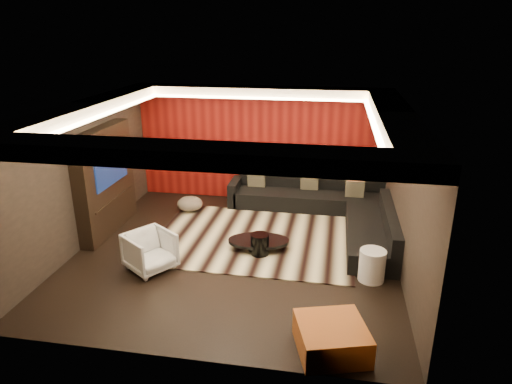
% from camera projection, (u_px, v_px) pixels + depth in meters
% --- Properties ---
extents(floor, '(6.00, 6.00, 0.02)m').
position_uv_depth(floor, '(235.00, 253.00, 8.74)').
color(floor, black).
rests_on(floor, ground).
extents(ceiling, '(6.00, 6.00, 0.02)m').
position_uv_depth(ceiling, '(233.00, 106.00, 7.77)').
color(ceiling, silver).
rests_on(ceiling, ground).
extents(wall_back, '(6.00, 0.02, 2.80)m').
position_uv_depth(wall_back, '(261.00, 144.00, 11.04)').
color(wall_back, black).
rests_on(wall_back, ground).
extents(wall_left, '(0.02, 6.00, 2.80)m').
position_uv_depth(wall_left, '(81.00, 175.00, 8.74)').
color(wall_left, black).
rests_on(wall_left, ground).
extents(wall_right, '(0.02, 6.00, 2.80)m').
position_uv_depth(wall_right, '(406.00, 194.00, 7.77)').
color(wall_right, black).
rests_on(wall_right, ground).
extents(red_feature_wall, '(5.98, 0.05, 2.78)m').
position_uv_depth(red_feature_wall, '(261.00, 144.00, 11.01)').
color(red_feature_wall, '#6B0C0A').
rests_on(red_feature_wall, ground).
extents(soffit_back, '(6.00, 0.60, 0.22)m').
position_uv_depth(soffit_back, '(259.00, 92.00, 10.31)').
color(soffit_back, silver).
rests_on(soffit_back, ground).
extents(soffit_front, '(6.00, 0.60, 0.22)m').
position_uv_depth(soffit_front, '(182.00, 154.00, 5.32)').
color(soffit_front, silver).
rests_on(soffit_front, ground).
extents(soffit_left, '(0.60, 4.80, 0.22)m').
position_uv_depth(soffit_left, '(87.00, 109.00, 8.25)').
color(soffit_left, silver).
rests_on(soffit_left, ground).
extents(soffit_right, '(0.60, 4.80, 0.22)m').
position_uv_depth(soffit_right, '(395.00, 118.00, 7.38)').
color(soffit_right, silver).
rests_on(soffit_right, ground).
extents(cove_back, '(4.80, 0.08, 0.04)m').
position_uv_depth(cove_back, '(256.00, 98.00, 10.03)').
color(cove_back, '#FFD899').
rests_on(cove_back, ground).
extents(cove_front, '(4.80, 0.08, 0.04)m').
position_uv_depth(cove_front, '(192.00, 154.00, 5.66)').
color(cove_front, '#FFD899').
rests_on(cove_front, ground).
extents(cove_left, '(0.08, 4.80, 0.04)m').
position_uv_depth(cove_left, '(105.00, 114.00, 8.22)').
color(cove_left, '#FFD899').
rests_on(cove_left, ground).
extents(cove_right, '(0.08, 4.80, 0.04)m').
position_uv_depth(cove_right, '(373.00, 123.00, 7.47)').
color(cove_right, '#FFD899').
rests_on(cove_right, ground).
extents(tv_surround, '(0.30, 2.00, 2.20)m').
position_uv_depth(tv_surround, '(105.00, 181.00, 9.37)').
color(tv_surround, black).
rests_on(tv_surround, ground).
extents(tv_screen, '(0.04, 1.30, 0.80)m').
position_uv_depth(tv_screen, '(111.00, 165.00, 9.23)').
color(tv_screen, black).
rests_on(tv_screen, ground).
extents(tv_shelf, '(0.04, 1.60, 0.04)m').
position_uv_depth(tv_shelf, '(115.00, 199.00, 9.49)').
color(tv_shelf, black).
rests_on(tv_shelf, ground).
extents(rug, '(4.04, 3.06, 0.02)m').
position_uv_depth(rug, '(255.00, 238.00, 9.32)').
color(rug, beige).
rests_on(rug, floor).
extents(coffee_table, '(1.33, 1.33, 0.20)m').
position_uv_depth(coffee_table, '(259.00, 244.00, 8.83)').
color(coffee_table, black).
rests_on(coffee_table, rug).
extents(drum_stool, '(0.45, 0.45, 0.41)m').
position_uv_depth(drum_stool, '(260.00, 244.00, 8.60)').
color(drum_stool, black).
rests_on(drum_stool, rug).
extents(striped_pouf, '(0.77, 0.77, 0.33)m').
position_uv_depth(striped_pouf, '(190.00, 204.00, 10.66)').
color(striped_pouf, beige).
rests_on(striped_pouf, rug).
extents(white_side_table, '(0.58, 0.58, 0.56)m').
position_uv_depth(white_side_table, '(372.00, 265.00, 7.73)').
color(white_side_table, white).
rests_on(white_side_table, floor).
extents(orange_ottoman, '(1.10, 1.10, 0.39)m').
position_uv_depth(orange_ottoman, '(331.00, 338.00, 6.06)').
color(orange_ottoman, '#A95515').
rests_on(orange_ottoman, floor).
extents(armchair, '(1.06, 1.05, 0.70)m').
position_uv_depth(armchair, '(150.00, 251.00, 8.05)').
color(armchair, silver).
rests_on(armchair, floor).
extents(sectional_sofa, '(3.65, 3.50, 0.75)m').
position_uv_depth(sectional_sofa, '(329.00, 210.00, 10.10)').
color(sectional_sofa, black).
rests_on(sectional_sofa, floor).
extents(throw_pillows, '(2.75, 0.53, 0.44)m').
position_uv_depth(throw_pillows, '(306.00, 182.00, 10.75)').
color(throw_pillows, '#C4B88F').
rests_on(throw_pillows, sectional_sofa).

